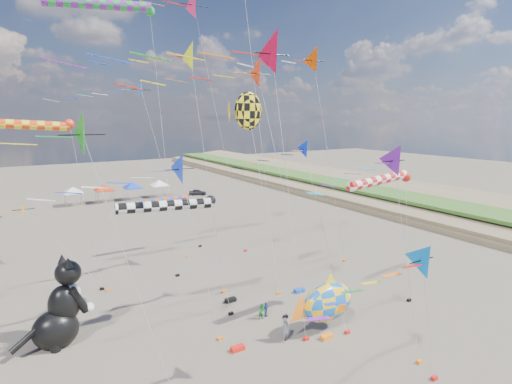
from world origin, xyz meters
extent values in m
cone|color=blue|center=(2.93, -0.96, 8.19)|extent=(1.76, 1.88, 1.94)
cylinder|color=#B2B2B2|center=(4.23, -0.96, 4.09)|extent=(2.61, 0.02, 8.19)
cube|color=black|center=(5.52, -0.96, 0.10)|extent=(0.36, 0.24, 0.20)
cone|color=#6B1A96|center=(3.41, 0.48, 12.71)|extent=(1.71, 1.83, 1.88)
cylinder|color=#B2B2B2|center=(4.77, 0.48, 6.36)|extent=(2.75, 0.02, 12.72)
cube|color=black|center=(6.13, 0.48, 0.10)|extent=(0.36, 0.24, 0.20)
cone|color=#118C13|center=(-9.75, 5.38, 14.16)|extent=(2.07, 2.22, 2.29)
cylinder|color=#B2B2B2|center=(-8.78, 5.38, 7.08)|extent=(1.96, 0.02, 14.16)
cone|color=blue|center=(-2.69, 25.91, 17.51)|extent=(1.98, 2.12, 2.19)
cylinder|color=#B2B2B2|center=(-0.80, 25.91, 8.76)|extent=(3.79, 0.02, 17.52)
cube|color=black|center=(1.08, 25.91, 0.10)|extent=(0.36, 0.24, 0.20)
cone|color=#D04100|center=(11.60, 16.01, 20.10)|extent=(2.50, 2.67, 2.75)
cylinder|color=#B2B2B2|center=(13.15, 16.01, 10.05)|extent=(3.12, 0.02, 20.10)
cube|color=black|center=(14.69, 16.01, 0.10)|extent=(0.36, 0.24, 0.20)
cone|color=#F9310B|center=(1.92, 8.96, 17.80)|extent=(2.12, 2.27, 2.34)
cylinder|color=#B2B2B2|center=(3.21, 8.96, 8.90)|extent=(2.60, 0.02, 17.80)
cube|color=black|center=(4.50, 8.96, 0.10)|extent=(0.36, 0.24, 0.20)
cone|color=#F4FF15|center=(-1.44, 15.74, 19.34)|extent=(2.18, 2.34, 2.41)
cylinder|color=#B2B2B2|center=(-0.51, 15.74, 9.67)|extent=(1.88, 0.02, 19.34)
cube|color=black|center=(0.41, 15.74, 0.10)|extent=(0.36, 0.24, 0.20)
cone|color=#C0062B|center=(-0.52, 6.17, 18.31)|extent=(2.50, 2.68, 2.76)
cylinder|color=#B2B2B2|center=(0.64, 6.17, 9.15)|extent=(2.33, 0.02, 18.31)
cube|color=black|center=(1.79, 6.17, 0.10)|extent=(0.36, 0.24, 0.20)
cone|color=blue|center=(-4.74, 9.22, 11.78)|extent=(1.97, 2.11, 2.17)
cylinder|color=#B2B2B2|center=(-3.96, 9.22, 5.89)|extent=(1.58, 0.02, 11.79)
cube|color=black|center=(-3.18, 9.22, 0.10)|extent=(0.36, 0.24, 0.20)
cone|color=orange|center=(-11.91, 21.25, 7.74)|extent=(1.64, 1.75, 1.81)
cylinder|color=#B2B2B2|center=(-10.03, 21.25, 3.87)|extent=(3.77, 0.02, 7.75)
cube|color=black|center=(-8.15, 21.25, 0.10)|extent=(0.36, 0.24, 0.20)
cone|color=#F91F5E|center=(3.57, 24.15, 25.24)|extent=(3.07, 3.28, 3.39)
cylinder|color=#B2B2B2|center=(5.45, 24.15, 12.62)|extent=(3.77, 0.02, 25.25)
cube|color=black|center=(7.32, 24.15, 0.10)|extent=(0.36, 0.24, 0.20)
cylinder|color=#B2B2B2|center=(2.66, 13.07, 13.50)|extent=(3.20, 0.02, 27.00)
cube|color=black|center=(4.25, 13.07, 0.10)|extent=(0.36, 0.24, 0.20)
cone|color=#042CD8|center=(6.61, 12.13, 12.48)|extent=(1.44, 1.55, 1.59)
cylinder|color=#B2B2B2|center=(8.28, 12.13, 6.24)|extent=(3.35, 0.02, 12.49)
cube|color=black|center=(9.94, 12.13, 0.10)|extent=(0.36, 0.24, 0.20)
cylinder|color=red|center=(8.22, 6.37, 10.45)|extent=(5.91, 0.69, 0.69)
sphere|color=red|center=(11.18, 6.37, 10.45)|extent=(0.72, 0.72, 0.72)
cylinder|color=#B2B2B2|center=(11.93, 6.37, 5.22)|extent=(1.52, 0.02, 10.45)
cube|color=black|center=(12.68, 6.37, 0.10)|extent=(0.36, 0.24, 0.20)
cylinder|color=green|center=(-7.26, 21.30, 23.51)|extent=(7.98, 0.79, 0.79)
sphere|color=green|center=(-3.27, 21.30, 23.51)|extent=(0.83, 0.83, 0.83)
cylinder|color=#B2B2B2|center=(-2.52, 21.30, 11.76)|extent=(1.52, 0.02, 23.52)
cube|color=black|center=(-1.77, 21.30, 0.10)|extent=(0.36, 0.24, 0.20)
cylinder|color=black|center=(-5.66, 11.96, 9.11)|extent=(6.47, 0.71, 0.71)
sphere|color=black|center=(-2.43, 11.96, 9.11)|extent=(0.75, 0.75, 0.75)
cylinder|color=#B2B2B2|center=(-1.68, 11.96, 4.56)|extent=(1.52, 0.02, 9.11)
cube|color=black|center=(-0.93, 11.96, 0.10)|extent=(0.36, 0.24, 0.20)
cylinder|color=#F23714|center=(-13.80, 21.82, 14.38)|extent=(7.59, 0.71, 0.71)
sphere|color=#F23714|center=(-10.00, 21.82, 14.38)|extent=(0.74, 0.74, 0.74)
cylinder|color=#B2B2B2|center=(-9.25, 21.82, 7.19)|extent=(1.52, 0.02, 14.39)
cube|color=black|center=(-8.50, 21.82, 0.10)|extent=(0.36, 0.24, 0.20)
cylinder|color=#DF440F|center=(-0.52, 28.35, 6.00)|extent=(5.21, 0.61, 0.61)
sphere|color=#DF440F|center=(2.09, 28.35, 6.00)|extent=(0.64, 0.64, 0.64)
cylinder|color=#B2B2B2|center=(2.84, 28.35, 3.00)|extent=(1.52, 0.02, 6.01)
cube|color=black|center=(3.59, 28.35, 0.10)|extent=(0.36, 0.24, 0.20)
ellipsoid|color=yellow|center=(0.36, 11.39, 15.33)|extent=(2.20, 0.40, 2.64)
cone|color=yellow|center=(-1.14, 11.39, 15.33)|extent=(0.12, 1.80, 1.80)
cylinder|color=#B2B2B2|center=(1.36, 10.39, 7.66)|extent=(2.03, 2.03, 15.33)
cube|color=black|center=(2.36, 9.39, 0.10)|extent=(0.36, 0.24, 0.20)
ellipsoid|color=#125CB6|center=(3.78, 6.33, 2.19)|extent=(4.19, 1.73, 2.78)
cone|color=orange|center=(1.37, 6.33, 2.19)|extent=(2.04, 0.14, 2.04)
cone|color=yellow|center=(3.96, 6.33, 3.58)|extent=(1.48, 0.12, 1.48)
cylinder|color=#B2B2B2|center=(4.83, 5.83, 0.86)|extent=(0.15, 1.04, 1.75)
cube|color=red|center=(4.78, 5.33, 0.10)|extent=(0.36, 0.24, 0.20)
imported|color=slate|center=(0.47, 6.73, 0.86)|extent=(0.73, 0.59, 1.73)
imported|color=#208A29|center=(0.76, 10.13, 0.61)|extent=(0.60, 0.47, 1.23)
imported|color=#264F97|center=(1.25, 10.39, 0.56)|extent=(0.71, 0.53, 1.11)
cube|color=orange|center=(3.11, 5.58, 0.15)|extent=(0.90, 0.44, 0.30)
cube|color=black|center=(0.08, 13.93, 0.15)|extent=(0.90, 0.44, 0.30)
cube|color=red|center=(-2.78, 7.50, 0.15)|extent=(0.90, 0.44, 0.30)
cube|color=#1247B5|center=(6.00, 12.45, 0.15)|extent=(0.90, 0.44, 0.30)
cube|color=silver|center=(-6.00, 60.00, 2.25)|extent=(3.00, 3.00, 0.15)
pyramid|color=silver|center=(-6.00, 60.00, 3.30)|extent=(4.20, 4.20, 1.00)
cylinder|color=#999999|center=(-7.30, 58.70, 1.10)|extent=(0.08, 0.08, 2.20)
cylinder|color=#999999|center=(-4.70, 58.70, 1.10)|extent=(0.08, 0.08, 2.20)
cylinder|color=#999999|center=(-7.30, 61.30, 1.10)|extent=(0.08, 0.08, 2.20)
cylinder|color=#999999|center=(-4.70, 61.30, 1.10)|extent=(0.08, 0.08, 2.20)
cube|color=red|center=(-1.00, 60.00, 2.25)|extent=(3.00, 3.00, 0.15)
pyramid|color=red|center=(-1.00, 60.00, 3.30)|extent=(4.20, 4.20, 1.00)
cylinder|color=#999999|center=(-2.30, 58.70, 1.10)|extent=(0.08, 0.08, 2.20)
cylinder|color=#999999|center=(0.30, 58.70, 1.10)|extent=(0.08, 0.08, 2.20)
cylinder|color=#999999|center=(-2.30, 61.30, 1.10)|extent=(0.08, 0.08, 2.20)
cylinder|color=#999999|center=(0.30, 61.30, 1.10)|extent=(0.08, 0.08, 2.20)
cube|color=blue|center=(4.00, 60.00, 2.25)|extent=(3.00, 3.00, 0.15)
pyramid|color=blue|center=(4.00, 60.00, 3.30)|extent=(4.20, 4.20, 1.00)
cylinder|color=#999999|center=(2.70, 58.70, 1.10)|extent=(0.08, 0.08, 2.20)
cylinder|color=#999999|center=(5.30, 58.70, 1.10)|extent=(0.08, 0.08, 2.20)
cylinder|color=#999999|center=(2.70, 61.30, 1.10)|extent=(0.08, 0.08, 2.20)
cylinder|color=#999999|center=(5.30, 61.30, 1.10)|extent=(0.08, 0.08, 2.20)
cube|color=white|center=(9.00, 60.00, 2.25)|extent=(3.00, 3.00, 0.15)
pyramid|color=white|center=(9.00, 60.00, 3.30)|extent=(4.20, 4.20, 1.00)
cylinder|color=#999999|center=(7.70, 58.70, 1.10)|extent=(0.08, 0.08, 2.20)
cylinder|color=#999999|center=(10.30, 58.70, 1.10)|extent=(0.08, 0.08, 2.20)
cylinder|color=#999999|center=(7.70, 61.30, 1.10)|extent=(0.08, 0.08, 2.20)
cylinder|color=#999999|center=(10.30, 61.30, 1.10)|extent=(0.08, 0.08, 2.20)
imported|color=#26262D|center=(15.91, 58.00, 0.56)|extent=(3.56, 2.71, 1.13)
camera|label=1|loc=(-13.96, -13.25, 14.86)|focal=28.00mm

